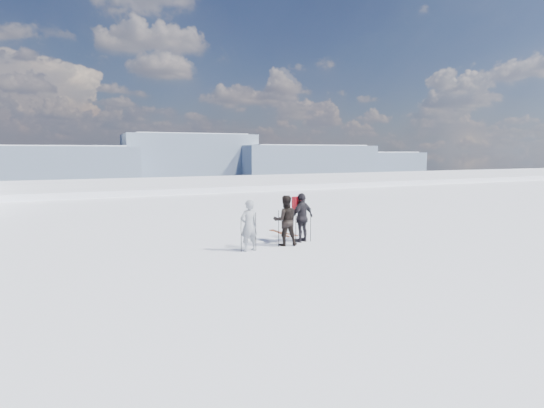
{
  "coord_description": "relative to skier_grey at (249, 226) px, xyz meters",
  "views": [
    {
      "loc": [
        -8.52,
        -11.54,
        3.43
      ],
      "look_at": [
        -2.11,
        3.0,
        1.46
      ],
      "focal_mm": 28.0,
      "sensor_mm": 36.0,
      "label": 1
    }
  ],
  "objects": [
    {
      "name": "backpack",
      "position": [
        2.31,
        0.84,
        1.26
      ],
      "size": [
        0.45,
        0.34,
        0.56
      ],
      "primitive_type": "cube",
      "rotation": [
        0.0,
        0.0,
        3.48
      ],
      "color": "red",
      "rests_on": "skier_pack"
    },
    {
      "name": "skis_loose",
      "position": [
        2.4,
        2.44,
        -0.88
      ],
      "size": [
        0.63,
        1.7,
        0.03
      ],
      "color": "black",
      "rests_on": "ground"
    },
    {
      "name": "lake_basin",
      "position": [
        3.44,
        28.05,
        -7.39
      ],
      "size": [
        820.0,
        820.0,
        71.62
      ],
      "color": "white",
      "rests_on": "ground"
    },
    {
      "name": "far_mountain_range",
      "position": [
        33.04,
        452.83,
        -8.09
      ],
      "size": [
        770.0,
        110.0,
        53.0
      ],
      "color": "slate",
      "rests_on": "ground"
    },
    {
      "name": "skier_pack",
      "position": [
        2.39,
        0.6,
        0.04
      ],
      "size": [
        1.19,
        0.79,
        1.87
      ],
      "primitive_type": "imported",
      "rotation": [
        0.0,
        0.0,
        3.48
      ],
      "color": "black",
      "rests_on": "ground"
    },
    {
      "name": "ski_poles",
      "position": [
        1.31,
        0.23,
        -0.25
      ],
      "size": [
        3.05,
        0.61,
        1.37
      ],
      "color": "black",
      "rests_on": "ground"
    },
    {
      "name": "skier_dark",
      "position": [
        1.54,
        0.3,
        0.03
      ],
      "size": [
        1.04,
        0.9,
        1.85
      ],
      "primitive_type": "imported",
      "rotation": [
        0.0,
        0.0,
        2.9
      ],
      "color": "black",
      "rests_on": "ground"
    },
    {
      "name": "skier_grey",
      "position": [
        0.0,
        0.0,
        0.0
      ],
      "size": [
        0.71,
        0.53,
        1.79
      ],
      "primitive_type": "imported",
      "rotation": [
        0.0,
        0.0,
        3.31
      ],
      "color": "gray",
      "rests_on": "ground"
    }
  ]
}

